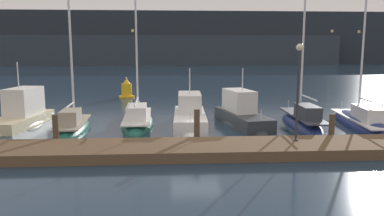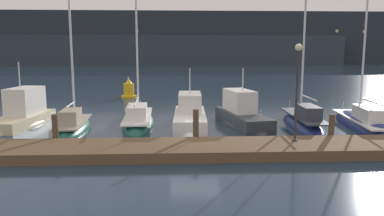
% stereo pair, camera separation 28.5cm
% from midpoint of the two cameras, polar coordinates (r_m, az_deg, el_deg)
% --- Properties ---
extents(ground_plane, '(400.00, 400.00, 0.00)m').
position_cam_midpoint_polar(ground_plane, '(18.89, 0.87, -5.00)').
color(ground_plane, '#1E3347').
extents(dock, '(34.62, 2.80, 0.45)m').
position_cam_midpoint_polar(dock, '(16.47, 1.42, -6.29)').
color(dock, brown).
rests_on(dock, ground).
extents(mooring_pile_1, '(0.28, 0.28, 1.53)m').
position_cam_midpoint_polar(mooring_pile_1, '(18.71, -19.71, -3.25)').
color(mooring_pile_1, '#4C3D2D').
rests_on(mooring_pile_1, ground).
extents(mooring_pile_2, '(0.28, 0.28, 1.73)m').
position_cam_midpoint_polar(mooring_pile_2, '(17.92, 1.04, -2.92)').
color(mooring_pile_2, '#4C3D2D').
rests_on(mooring_pile_2, ground).
extents(mooring_pile_3, '(0.28, 0.28, 1.43)m').
position_cam_midpoint_polar(mooring_pile_3, '(19.55, 20.87, -2.97)').
color(mooring_pile_3, '#4C3D2D').
rests_on(mooring_pile_3, ground).
extents(motorboat_berth_2, '(2.81, 6.07, 4.44)m').
position_cam_midpoint_polar(motorboat_berth_2, '(24.74, -24.12, -1.54)').
color(motorboat_berth_2, beige).
rests_on(motorboat_berth_2, ground).
extents(sailboat_berth_3, '(1.92, 5.66, 8.96)m').
position_cam_midpoint_polar(sailboat_berth_3, '(22.19, -17.27, -2.91)').
color(sailboat_berth_3, '#195647').
rests_on(sailboat_berth_3, ground).
extents(sailboat_berth_4, '(2.16, 7.46, 10.08)m').
position_cam_midpoint_polar(sailboat_berth_4, '(23.14, -7.88, -2.12)').
color(sailboat_berth_4, '#195647').
rests_on(sailboat_berth_4, ground).
extents(motorboat_berth_5, '(2.19, 6.40, 4.13)m').
position_cam_midpoint_polar(motorboat_berth_5, '(22.16, 0.04, -2.06)').
color(motorboat_berth_5, white).
rests_on(motorboat_berth_5, ground).
extents(motorboat_berth_6, '(3.04, 6.40, 3.97)m').
position_cam_midpoint_polar(motorboat_berth_6, '(22.90, 7.99, -1.61)').
color(motorboat_berth_6, '#2D3338').
rests_on(motorboat_berth_6, ground).
extents(sailboat_berth_7, '(1.88, 6.92, 10.07)m').
position_cam_midpoint_polar(sailboat_berth_7, '(23.00, 16.94, -2.41)').
color(sailboat_berth_7, navy).
rests_on(sailboat_berth_7, ground).
extents(sailboat_berth_8, '(3.00, 8.22, 9.87)m').
position_cam_midpoint_polar(sailboat_berth_8, '(24.34, 24.97, -2.39)').
color(sailboat_berth_8, navy).
rests_on(sailboat_berth_8, ground).
extents(channel_buoy, '(1.48, 1.48, 1.94)m').
position_cam_midpoint_polar(channel_buoy, '(36.16, -9.39, 2.75)').
color(channel_buoy, gold).
rests_on(channel_buoy, ground).
extents(dock_lamppost, '(0.32, 0.32, 4.34)m').
position_cam_midpoint_polar(dock_lamppost, '(17.24, 16.22, 4.53)').
color(dock_lamppost, '#2D2D33').
rests_on(dock_lamppost, dock).
extents(hillside_backdrop, '(240.00, 23.00, 15.87)m').
position_cam_midpoint_polar(hillside_backdrop, '(120.11, -4.20, 10.26)').
color(hillside_backdrop, '#232B33').
rests_on(hillside_backdrop, ground).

